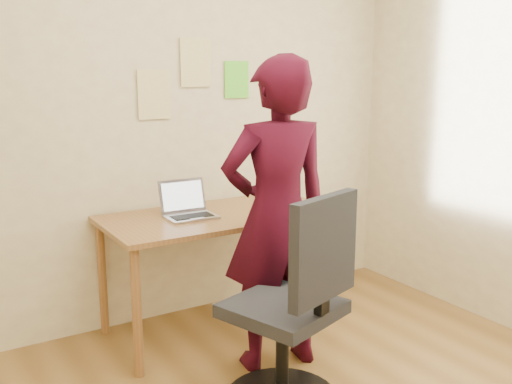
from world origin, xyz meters
TOP-DOWN VIEW (x-y plane):
  - room at (0.00, 0.00)m, footprint 3.58×3.58m
  - desk at (0.21, 1.38)m, footprint 1.40×0.70m
  - laptop at (0.02, 1.42)m, footprint 0.30×0.27m
  - paper_sheet at (0.53, 1.26)m, footprint 0.27×0.33m
  - phone at (0.46, 1.20)m, footprint 0.07×0.14m
  - wall_note_left at (-0.04, 1.74)m, footprint 0.21×0.00m
  - wall_note_mid at (0.24, 1.74)m, footprint 0.21×0.00m
  - wall_note_right at (0.54, 1.74)m, footprint 0.18×0.00m
  - office_chair at (0.09, 0.41)m, footprint 0.59×0.60m
  - person at (0.26, 0.83)m, footprint 0.67×0.50m

SIDE VIEW (x-z plane):
  - office_chair at x=0.09m, z-range -0.08..0.98m
  - desk at x=0.21m, z-range 0.28..1.02m
  - paper_sheet at x=0.53m, z-range 0.74..0.74m
  - phone at x=0.46m, z-range 0.74..0.75m
  - laptop at x=0.02m, z-range 0.68..0.89m
  - person at x=0.26m, z-range 0.00..1.67m
  - room at x=0.00m, z-range -0.04..2.74m
  - wall_note_left at x=-0.04m, z-range 1.30..1.60m
  - wall_note_right at x=0.54m, z-range 1.41..1.65m
  - wall_note_mid at x=0.24m, z-range 1.49..1.79m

